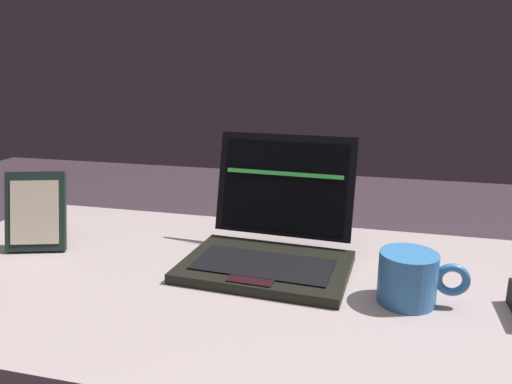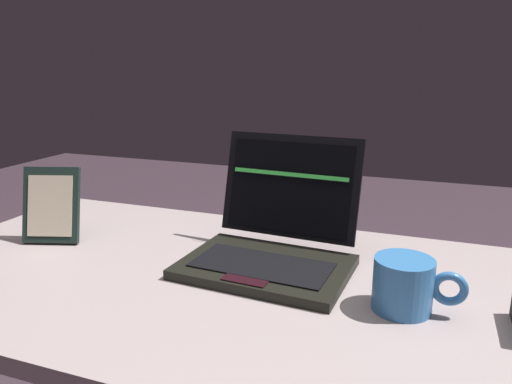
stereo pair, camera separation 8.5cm
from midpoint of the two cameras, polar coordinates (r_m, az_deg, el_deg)
desk at (r=0.91m, az=-2.72°, el=-16.15°), size 1.36×0.65×0.71m
laptop_front at (r=0.91m, az=-0.85°, el=-5.80°), size 0.31×0.28×0.23m
photo_frame at (r=1.09m, az=-26.73°, el=-2.16°), size 0.13×0.09×0.16m
coffee_mug at (r=0.80m, az=14.82°, el=-9.87°), size 0.14×0.09×0.08m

